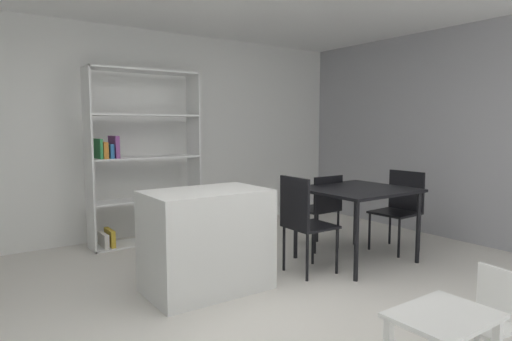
# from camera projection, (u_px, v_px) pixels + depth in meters

# --- Properties ---
(ground_plane) EXTENTS (9.13, 9.13, 0.00)m
(ground_plane) POSITION_uv_depth(u_px,v_px,m) (264.00, 311.00, 3.43)
(ground_plane) COLOR beige
(back_partition) EXTENTS (6.64, 0.06, 2.68)m
(back_partition) POSITION_uv_depth(u_px,v_px,m) (132.00, 134.00, 5.65)
(back_partition) COLOR white
(back_partition) RESTS_ON ground_plane
(right_partition_gray) EXTENTS (0.06, 5.85, 2.68)m
(right_partition_gray) POSITION_uv_depth(u_px,v_px,m) (488.00, 135.00, 5.18)
(right_partition_gray) COLOR #9E9EA3
(right_partition_gray) RESTS_ON ground_plane
(kitchen_island) EXTENTS (1.05, 0.67, 0.89)m
(kitchen_island) POSITION_uv_depth(u_px,v_px,m) (207.00, 240.00, 3.84)
(kitchen_island) COLOR silver
(kitchen_island) RESTS_ON ground_plane
(open_bookshelf) EXTENTS (1.36, 0.36, 2.12)m
(open_bookshelf) POSITION_uv_depth(u_px,v_px,m) (139.00, 161.00, 5.33)
(open_bookshelf) COLOR white
(open_bookshelf) RESTS_ON ground_plane
(child_table) EXTENTS (0.55, 0.41, 0.47)m
(child_table) POSITION_uv_depth(u_px,v_px,m) (443.00, 330.00, 2.29)
(child_table) COLOR white
(child_table) RESTS_ON ground_plane
(child_chair_right) EXTENTS (0.35, 0.35, 0.61)m
(child_chair_right) POSITION_uv_depth(u_px,v_px,m) (491.00, 316.00, 2.56)
(child_chair_right) COLOR white
(child_chair_right) RESTS_ON ground_plane
(dining_table) EXTENTS (1.07, 0.99, 0.79)m
(dining_table) POSITION_uv_depth(u_px,v_px,m) (357.00, 195.00, 4.64)
(dining_table) COLOR black
(dining_table) RESTS_ON ground_plane
(dining_chair_far) EXTENTS (0.44, 0.41, 0.87)m
(dining_chair_far) POSITION_uv_depth(u_px,v_px,m) (322.00, 204.00, 5.09)
(dining_chair_far) COLOR black
(dining_chair_far) RESTS_ON ground_plane
(dining_chair_island_side) EXTENTS (0.45, 0.43, 0.96)m
(dining_chair_island_side) POSITION_uv_depth(u_px,v_px,m) (302.00, 217.00, 4.23)
(dining_chair_island_side) COLOR black
(dining_chair_island_side) RESTS_ON ground_plane
(dining_chair_window_side) EXTENTS (0.48, 0.48, 0.92)m
(dining_chair_window_side) POSITION_uv_depth(u_px,v_px,m) (400.00, 204.00, 5.10)
(dining_chair_window_side) COLOR black
(dining_chair_window_side) RESTS_ON ground_plane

